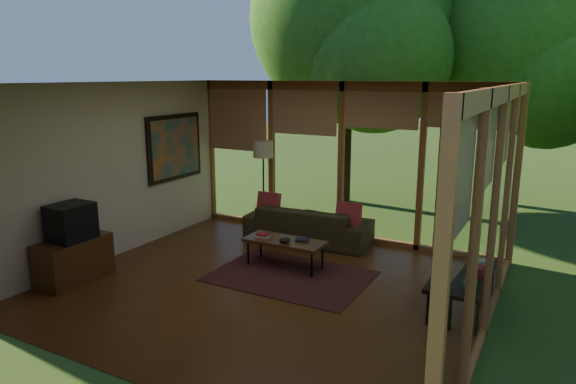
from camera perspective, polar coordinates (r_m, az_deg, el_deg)
The scene contains 25 objects.
floor at distance 7.05m, azimuth -2.33°, elevation -10.49°, with size 5.50×5.50×0.00m, color brown.
ceiling at distance 6.48m, azimuth -2.55°, elevation 12.01°, with size 5.50×5.50×0.00m, color silver.
wall_left at distance 8.36m, azimuth -18.85°, elevation 2.22°, with size 0.04×5.00×2.70m, color silver.
wall_front at distance 4.74m, azimuth -18.18°, elevation -5.54°, with size 5.50×0.04×2.70m, color silver.
window_wall_back at distance 8.83m, azimuth 5.92°, elevation 3.39°, with size 5.50×0.12×2.70m, color #A35F32.
window_wall_right at distance 5.77m, azimuth 21.76°, elevation -2.59°, with size 0.12×5.00×2.70m, color #A35F32.
tree_nw at distance 11.54m, azimuth 6.82°, elevation 18.61°, with size 4.23×4.23×6.09m.
tree_ne at distance 12.08m, azimuth 23.85°, elevation 14.39°, with size 3.66×3.66×5.18m.
rug at distance 7.39m, azimuth 0.25°, elevation -9.31°, with size 2.16×1.53×0.01m, color maroon.
sofa at distance 8.77m, azimuth 2.25°, elevation -3.60°, with size 2.12×0.83×0.62m, color #38321C.
pillow_left at distance 9.00m, azimuth -2.16°, elevation -1.37°, with size 0.40×0.13×0.40m, color maroon.
pillow_right at distance 8.36m, azimuth 6.73°, elevation -2.57°, with size 0.40×0.13×0.40m, color maroon.
ct_book_lower at distance 7.71m, azimuth -2.82°, elevation -4.94°, with size 0.20×0.15×0.03m, color #BAB2A9.
ct_book_upper at distance 7.70m, azimuth -2.83°, elevation -4.73°, with size 0.17×0.13×0.03m, color maroon.
ct_book_side at distance 7.54m, azimuth 1.61°, elevation -5.34°, with size 0.20×0.15×0.03m, color #151C30.
ct_bowl at distance 7.47m, azimuth -0.39°, elevation -5.34°, with size 0.16×0.16×0.07m, color black.
media_cabinet at distance 7.74m, azimuth -22.71°, elevation -6.98°, with size 0.50×1.00×0.60m, color #563317.
television at distance 7.57m, azimuth -22.97°, elevation -3.08°, with size 0.45×0.55×0.50m, color black.
console_book_a at distance 6.23m, azimuth 18.05°, elevation -9.49°, with size 0.22×0.16×0.08m, color #305548.
console_book_b at distance 6.64m, azimuth 18.79°, elevation -8.00°, with size 0.24×0.17×0.11m, color maroon.
console_book_c at distance 7.02m, azimuth 19.35°, elevation -7.12°, with size 0.21×0.15×0.06m, color #BAB2A9.
floor_lamp at distance 9.26m, azimuth -2.78°, elevation 4.22°, with size 0.36×0.36×1.65m.
coffee_table at distance 7.60m, azimuth -0.35°, elevation -5.58°, with size 1.20×0.50×0.43m.
side_console at distance 6.63m, azimuth 18.65°, elevation -8.94°, with size 0.60×1.40×0.46m.
wall_painting at distance 9.30m, azimuth -12.47°, elevation 4.87°, with size 0.06×1.35×1.15m.
Camera 1 is at (3.33, -5.55, 2.80)m, focal length 32.00 mm.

